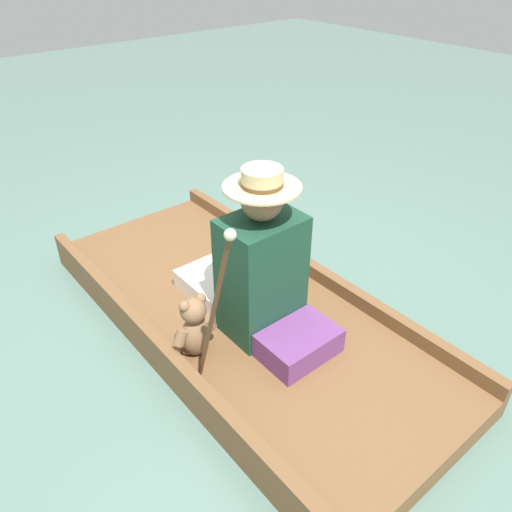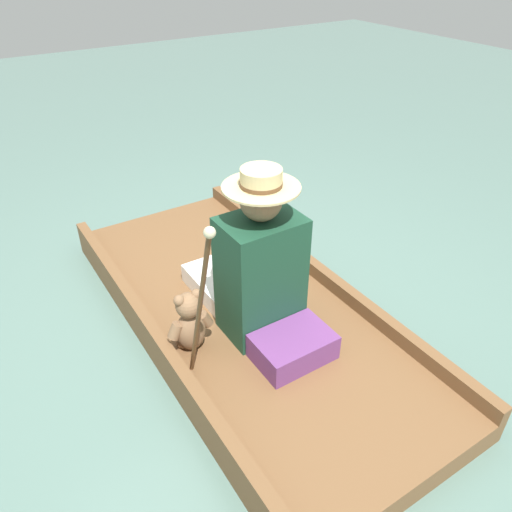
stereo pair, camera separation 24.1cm
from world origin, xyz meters
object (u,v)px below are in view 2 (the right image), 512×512
(seated_person, at_px, (254,268))
(champagne_bottle, at_px, (276,232))
(teddy_bear, at_px, (190,322))
(walking_cane, at_px, (201,299))
(wine_glass, at_px, (273,262))

(seated_person, height_order, champagne_bottle, seated_person)
(teddy_bear, distance_m, walking_cane, 0.47)
(teddy_bear, xyz_separation_m, champagne_bottle, (0.83, 0.48, -0.00))
(wine_glass, relative_size, walking_cane, 0.09)
(champagne_bottle, bearing_deg, walking_cane, -139.36)
(seated_person, xyz_separation_m, walking_cane, (-0.44, -0.31, 0.20))
(wine_glass, bearing_deg, seated_person, -136.54)
(teddy_bear, height_order, champagne_bottle, champagne_bottle)
(walking_cane, distance_m, champagne_bottle, 1.24)
(wine_glass, distance_m, walking_cane, 1.10)
(wine_glass, height_order, champagne_bottle, champagne_bottle)
(teddy_bear, bearing_deg, seated_person, 2.13)
(teddy_bear, relative_size, champagne_bottle, 1.00)
(seated_person, bearing_deg, champagne_bottle, 51.41)
(walking_cane, height_order, champagne_bottle, walking_cane)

